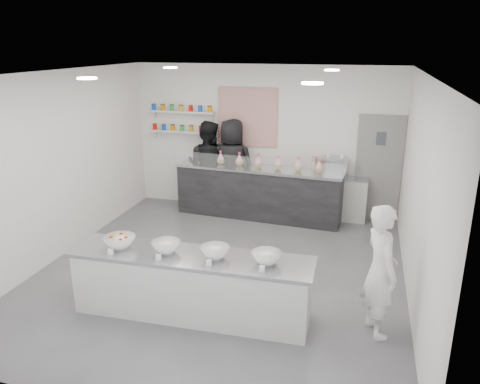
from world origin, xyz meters
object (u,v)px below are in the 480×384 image
Objects in this scene: prep_counter at (191,285)px; staff_left at (208,166)px; espresso_ledge at (337,198)px; back_bar at (258,193)px; staff_right at (232,166)px; woman_prep at (380,271)px; espresso_machine at (335,168)px.

prep_counter is 4.15m from staff_left.
staff_left reaches higher than espresso_ledge.
staff_left is (-1.14, 0.25, 0.42)m from back_bar.
staff_left is at bearing 171.88° from back_bar.
back_bar is 0.80m from staff_right.
staff_left reaches higher than back_bar.
espresso_ledge is 3.90m from woman_prep.
staff_left is 0.97× the size of staff_right.
woman_prep reaches higher than espresso_machine.
espresso_machine is at bearing 16.73° from back_bar.
espresso_ledge is 2.41× the size of espresso_machine.
staff_right reaches higher than staff_left.
espresso_machine is 3.90m from woman_prep.
back_bar is 6.88× the size of espresso_machine.
espresso_machine is (1.47, 4.03, 0.63)m from prep_counter.
espresso_machine is (-0.08, 0.00, 0.62)m from espresso_ledge.
espresso_machine is at bearing -176.90° from staff_right.
staff_left is (-2.60, -0.07, -0.12)m from espresso_machine.
staff_left is at bearing -178.38° from espresso_machine.
staff_right is at bearing -173.12° from staff_left.
woman_prep is at bearing 4.35° from prep_counter.
woman_prep reaches higher than prep_counter.
woman_prep is 4.73m from staff_right.
espresso_ledge is at bearing -171.54° from staff_left.
woman_prep is (0.76, -3.80, 0.39)m from espresso_ledge.
staff_right is at bearing 97.27° from prep_counter.
woman_prep is (2.31, 0.23, 0.40)m from prep_counter.
woman_prep is 0.85× the size of staff_right.
espresso_machine is at bearing -10.62° from woman_prep.
woman_prep reaches higher than espresso_ledge.
woman_prep is at bearing -78.76° from espresso_ledge.
espresso_machine reaches higher than back_bar.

